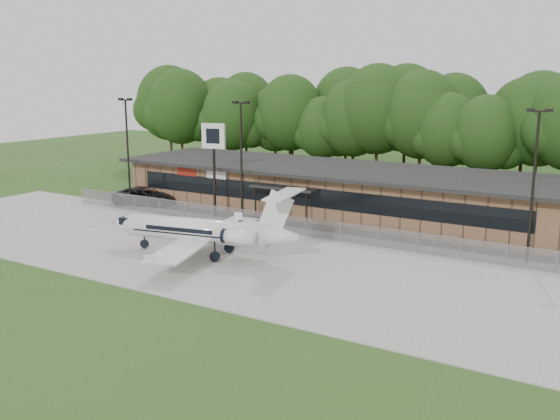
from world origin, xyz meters
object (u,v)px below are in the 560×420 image
Objects in this scene: terminal at (334,189)px; suv at (145,196)px; pole_sign at (214,146)px; business_jet at (204,232)px.

terminal is 6.64× the size of suv.
suv is at bearing 164.52° from pole_sign.
pole_sign is (-8.09, -7.14, 4.15)m from terminal.
business_jet is at bearing -65.90° from pole_sign.
pole_sign reaches higher than suv.
business_jet reaches higher than suv.
suv is (-17.30, -6.21, -1.32)m from terminal.
terminal reaches higher than suv.
suv is 10.75m from pole_sign.
pole_sign is (9.21, -0.94, 5.47)m from suv.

